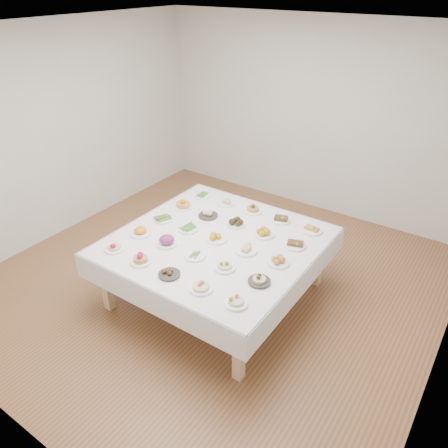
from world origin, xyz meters
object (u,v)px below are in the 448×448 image
Objects in this scene: display_table at (216,246)px; dish_0 at (114,246)px; dish_12 at (217,237)px; dish_24 at (312,228)px.

dish_0 reaches higher than display_table.
display_table is 0.11m from dish_12.
dish_12 is at bearing -135.62° from dish_24.
dish_0 is 0.88× the size of dish_24.
display_table is 10.24× the size of dish_0.
dish_12 is at bearing 59.60° from display_table.
dish_24 is at bearing 44.38° from dish_12.
dish_0 is (-0.76, -0.75, 0.12)m from display_table.
dish_12 is (0.00, 0.01, 0.11)m from display_table.
dish_12 is (0.76, 0.76, -0.01)m from dish_0.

